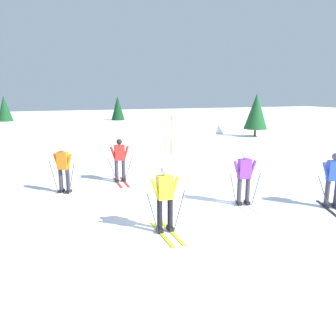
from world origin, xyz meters
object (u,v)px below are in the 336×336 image
(skier_blue, at_px, (333,177))
(skier_yellow, at_px, (165,195))
(skier_red, at_px, (120,158))
(skier_orange, at_px, (63,168))
(skier_purple, at_px, (244,177))
(conifer_far_left, at_px, (256,111))
(conifer_far_right, at_px, (5,114))
(trail_marker_pole, at_px, (171,135))
(conifer_far_centre, at_px, (118,113))

(skier_blue, height_order, skier_yellow, same)
(skier_red, bearing_deg, skier_blue, -44.48)
(skier_red, bearing_deg, skier_orange, -158.44)
(skier_purple, relative_size, conifer_far_left, 0.50)
(skier_purple, distance_m, skier_red, 5.11)
(conifer_far_right, bearing_deg, skier_orange, -78.99)
(skier_orange, bearing_deg, skier_yellow, -63.44)
(trail_marker_pole, bearing_deg, skier_yellow, -111.98)
(conifer_far_left, relative_size, conifer_far_right, 1.05)
(skier_orange, bearing_deg, conifer_far_centre, 70.51)
(trail_marker_pole, height_order, conifer_far_left, conifer_far_left)
(skier_blue, height_order, conifer_far_centre, conifer_far_centre)
(skier_orange, bearing_deg, trail_marker_pole, 43.35)
(skier_red, xyz_separation_m, conifer_far_right, (-5.31, 15.28, 0.95))
(conifer_far_left, bearing_deg, skier_blue, -117.35)
(skier_red, height_order, conifer_far_centre, conifer_far_centre)
(skier_blue, xyz_separation_m, conifer_far_right, (-10.69, 20.57, 0.95))
(conifer_far_centre, bearing_deg, skier_red, -102.09)
(trail_marker_pole, xyz_separation_m, conifer_far_right, (-9.44, 10.19, 0.83))
(conifer_far_left, relative_size, conifer_far_centre, 1.07)
(skier_blue, relative_size, skier_yellow, 1.00)
(skier_orange, relative_size, conifer_far_right, 0.52)
(skier_red, distance_m, conifer_far_centre, 13.67)
(trail_marker_pole, relative_size, conifer_far_right, 0.66)
(skier_red, relative_size, trail_marker_pole, 0.80)
(conifer_far_left, height_order, conifer_far_centre, conifer_far_left)
(skier_blue, xyz_separation_m, conifer_far_left, (7.82, 15.13, 1.05))
(skier_orange, distance_m, trail_marker_pole, 8.67)
(conifer_far_centre, bearing_deg, skier_blue, -82.29)
(skier_red, bearing_deg, conifer_far_centre, 77.91)
(skier_purple, bearing_deg, trail_marker_pole, 82.93)
(skier_blue, relative_size, skier_orange, 1.00)
(skier_yellow, distance_m, trail_marker_pole, 11.07)
(skier_blue, distance_m, conifer_far_right, 23.20)
(skier_red, height_order, trail_marker_pole, trail_marker_pole)
(skier_blue, relative_size, conifer_far_left, 0.50)
(skier_blue, relative_size, skier_purple, 1.00)
(skier_purple, height_order, conifer_far_right, conifer_far_right)
(skier_blue, height_order, skier_orange, same)
(skier_yellow, xyz_separation_m, conifer_far_left, (13.21, 15.02, 1.05))
(skier_orange, bearing_deg, skier_purple, -32.52)
(skier_yellow, distance_m, skier_purple, 3.17)
(skier_purple, bearing_deg, skier_blue, -25.48)
(skier_purple, xyz_separation_m, conifer_far_left, (10.21, 13.99, 1.09))
(skier_purple, height_order, skier_orange, same)
(skier_purple, distance_m, conifer_far_left, 17.35)
(skier_red, bearing_deg, conifer_far_right, 109.15)
(conifer_far_left, xyz_separation_m, conifer_far_centre, (-10.35, 3.49, -0.08))
(skier_yellow, xyz_separation_m, trail_marker_pole, (4.14, 10.27, 0.12))
(skier_orange, relative_size, trail_marker_pole, 0.80)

